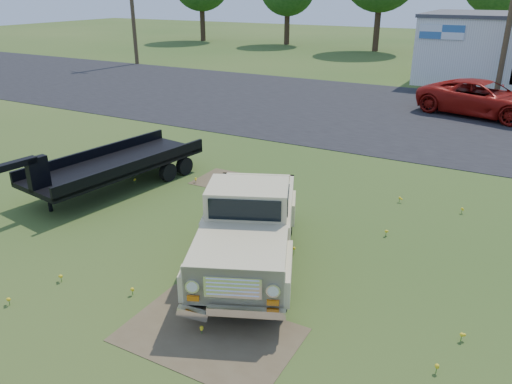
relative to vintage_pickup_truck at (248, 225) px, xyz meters
The scene contains 9 objects.
ground 1.41m from the vintage_pickup_truck, 147.92° to the left, with size 140.00×140.00×0.00m, color #2D4D18.
asphalt_lot 15.62m from the vintage_pickup_truck, 93.31° to the left, with size 90.00×14.00×0.02m, color black.
dirt_patch_a 2.67m from the vintage_pickup_truck, 76.15° to the right, with size 3.00×2.00×0.01m, color brown.
dirt_patch_b 5.08m from the vintage_pickup_truck, 125.51° to the left, with size 2.20×1.60×0.01m, color brown.
utility_pole_west 32.36m from the vintage_pickup_truck, 135.42° to the left, with size 1.60×0.30×9.00m.
utility_pole_mid 23.07m from the vintage_pickup_truck, 82.18° to the left, with size 1.60×0.30×9.00m.
vintage_pickup_truck is the anchor object (origin of this frame).
flatbed_trailer 6.07m from the vintage_pickup_truck, 160.07° to the left, with size 1.98×5.94×1.62m, color black, non-canonical shape.
red_pickup 17.29m from the vintage_pickup_truck, 80.46° to the left, with size 2.66×5.77×1.60m, color maroon.
Camera 1 is at (5.60, -8.79, 5.58)m, focal length 35.00 mm.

